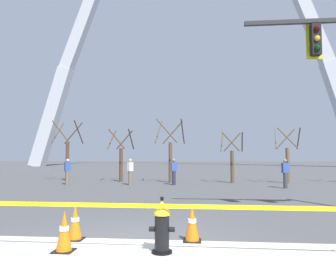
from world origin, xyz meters
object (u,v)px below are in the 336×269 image
Objects in this scene: traffic_cone_mid_sidewalk at (64,232)px; pedestrian_walking_left at (67,171)px; traffic_cone_by_hydrant at (75,222)px; traffic_cone_curb_edge at (192,224)px; pedestrian_near_trees at (285,173)px; fire_hydrant at (162,227)px; pedestrian_walking_right at (174,171)px; monument_arch at (192,32)px; pedestrian_standing_center at (130,172)px.

pedestrian_walking_left is at bearing 112.49° from traffic_cone_mid_sidewalk.
traffic_cone_by_hydrant is 2.41m from traffic_cone_curb_edge.
traffic_cone_mid_sidewalk is 0.46× the size of pedestrian_near_trees.
pedestrian_walking_left is (-5.67, 13.68, 0.46)m from traffic_cone_mid_sidewalk.
pedestrian_walking_right is (-0.89, 14.06, 0.35)m from fire_hydrant.
monument_arch is (-1.15, 50.59, 23.78)m from traffic_cone_curb_edge.
traffic_cone_by_hydrant is at bearing 158.62° from fire_hydrant.
pedestrian_walking_left is 6.55m from pedestrian_walking_right.
traffic_cone_mid_sidewalk is 14.82m from pedestrian_walking_left.
pedestrian_walking_right reaches higher than traffic_cone_mid_sidewalk.
monument_arch is 44.42m from pedestrian_standing_center.
monument_arch is at bearing 79.81° from pedestrian_walking_left.
pedestrian_standing_center and pedestrian_near_trees have the same top height.
pedestrian_near_trees is (7.20, 11.81, 0.46)m from traffic_cone_by_hydrant.
pedestrian_walking_left is at bearing 118.66° from fire_hydrant.
traffic_cone_curb_edge is at bearing -112.32° from pedestrian_near_trees.
traffic_cone_curb_edge is (2.40, 0.11, 0.00)m from traffic_cone_by_hydrant.
fire_hydrant is at bearing -121.09° from traffic_cone_curb_edge.
monument_arch is 37.18× the size of pedestrian_walking_right.
traffic_cone_mid_sidewalk is at bearing -157.66° from traffic_cone_curb_edge.
traffic_cone_curb_edge is 12.65m from pedestrian_near_trees.
monument_arch is 37.18× the size of pedestrian_standing_center.
traffic_cone_curb_edge is 0.46× the size of pedestrian_walking_left.
pedestrian_standing_center is at bearing 2.20° from pedestrian_walking_left.
pedestrian_standing_center is at bearing 172.27° from pedestrian_near_trees.
traffic_cone_by_hydrant is at bearing -121.39° from pedestrian_near_trees.
traffic_cone_by_hydrant is 0.83m from traffic_cone_mid_sidewalk.
pedestrian_standing_center is (3.89, 0.15, 0.00)m from pedestrian_walking_left.
pedestrian_walking_left is (-7.95, 12.75, 0.46)m from traffic_cone_curb_edge.
fire_hydrant is at bearing -112.96° from pedestrian_near_trees.
fire_hydrant is 1.36× the size of traffic_cone_by_hydrant.
traffic_cone_curb_edge is 0.46× the size of pedestrian_standing_center.
monument_arch is 37.18× the size of pedestrian_near_trees.
pedestrian_walking_left and pedestrian_standing_center have the same top height.
traffic_cone_by_hydrant is 0.46× the size of pedestrian_near_trees.
traffic_cone_by_hydrant is at bearing -82.78° from pedestrian_standing_center.
traffic_cone_mid_sidewalk is 56.76m from monument_arch.
monument_arch is at bearing 85.59° from pedestrian_standing_center.
monument_arch reaches higher than pedestrian_walking_left.
pedestrian_walking_right is at bearing 93.64° from fire_hydrant.
pedestrian_standing_center is (-4.05, 12.90, 0.46)m from traffic_cone_curb_edge.
pedestrian_walking_right is at bearing 85.73° from traffic_cone_by_hydrant.
pedestrian_walking_right reaches higher than traffic_cone_by_hydrant.
pedestrian_standing_center is (-1.77, 13.83, 0.46)m from traffic_cone_mid_sidewalk.
traffic_cone_by_hydrant is at bearing 98.40° from traffic_cone_mid_sidewalk.
traffic_cone_by_hydrant is 13.37m from pedestrian_walking_right.
pedestrian_walking_right is (0.99, 13.32, 0.46)m from traffic_cone_by_hydrant.
pedestrian_near_trees is at bearing 67.04° from fire_hydrant.
traffic_cone_mid_sidewalk is 0.46× the size of pedestrian_walking_left.
traffic_cone_mid_sidewalk is 0.01× the size of monument_arch.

